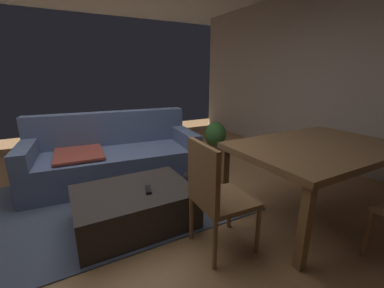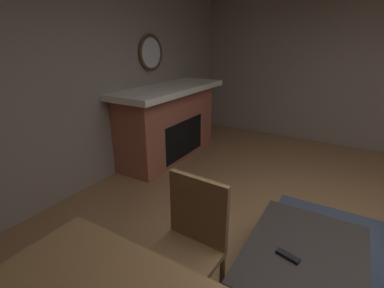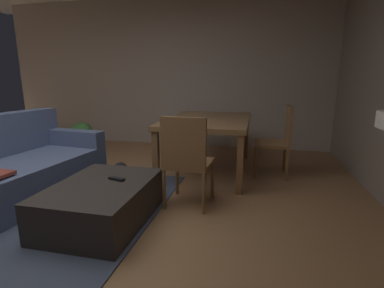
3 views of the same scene
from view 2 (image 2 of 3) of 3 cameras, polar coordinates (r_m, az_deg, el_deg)
The scene contains 7 objects.
wall_back_fireplace_side at distance 3.37m, azimuth -25.24°, elevation 12.41°, with size 7.26×0.12×2.73m, color gray.
wall_left at distance 5.35m, azimuth 35.04°, elevation 13.09°, with size 0.12×6.54×2.73m, color gray.
fireplace at distance 4.25m, azimuth -4.84°, elevation 4.57°, with size 2.02×0.76×1.12m.
round_wall_mirror at distance 4.26m, azimuth -8.57°, elevation 18.31°, with size 0.52×0.05×0.52m.
ottoman_coffee_table at distance 2.32m, azimuth 21.88°, elevation -23.52°, with size 1.07×0.78×0.36m, color #2D2826.
tv_remote at distance 2.11m, azimuth 19.41°, elevation -21.21°, with size 0.05×0.16×0.02m, color black.
dining_chair_west at distance 1.90m, azimuth -0.61°, elevation -19.29°, with size 0.46×0.46×0.93m.
Camera 2 is at (1.89, -0.30, 1.74)m, focal length 25.53 mm.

